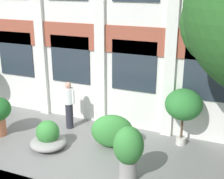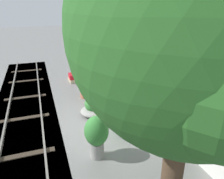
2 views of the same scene
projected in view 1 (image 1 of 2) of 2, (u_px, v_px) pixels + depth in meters
name	position (u px, v px, depth m)	size (l,w,h in m)	color
ground_plane	(63.00, 159.00, 9.06)	(80.00, 80.00, 0.00)	slate
apartment_facade	(103.00, 12.00, 10.36)	(14.75, 0.64, 7.88)	silver
potted_plant_wide_bowl	(48.00, 138.00, 9.59)	(1.12, 1.12, 0.89)	gray
potted_plant_low_pan	(184.00, 105.00, 9.47)	(1.14, 1.14, 1.83)	beige
potted_plant_stone_basin	(128.00, 149.00, 7.87)	(0.78, 0.78, 1.49)	gray
resident_by_doorway	(69.00, 104.00, 10.73)	(0.52, 0.34, 1.69)	#282833
topiary_hedge	(112.00, 131.00, 9.58)	(1.30, 0.70, 1.07)	#388438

